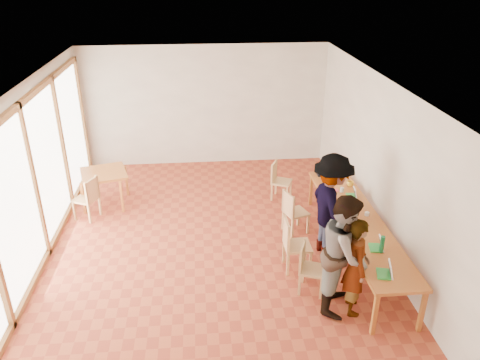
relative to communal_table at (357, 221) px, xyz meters
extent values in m
plane|color=#A84728|center=(-2.50, 0.49, -0.70)|extent=(8.00, 8.00, 0.00)
cube|color=beige|center=(-2.50, 4.49, 0.80)|extent=(6.00, 0.10, 3.00)
cube|color=beige|center=(-2.50, -3.51, 0.80)|extent=(6.00, 0.10, 3.00)
cube|color=beige|center=(0.50, 0.49, 0.80)|extent=(0.10, 8.00, 3.00)
cube|color=white|center=(-5.46, 0.49, 0.80)|extent=(0.10, 8.00, 3.00)
cube|color=white|center=(-2.50, 0.49, 2.32)|extent=(6.00, 8.00, 0.04)
cube|color=#A36624|center=(0.00, 0.00, 0.02)|extent=(0.80, 4.00, 0.05)
cube|color=#A36624|center=(-0.34, -1.94, -0.35)|extent=(0.06, 0.06, 0.70)
cube|color=#A36624|center=(-0.34, 1.94, -0.35)|extent=(0.06, 0.06, 0.70)
cube|color=#A36624|center=(0.34, -1.94, -0.35)|extent=(0.06, 0.06, 0.70)
cube|color=#A36624|center=(0.34, 1.94, -0.35)|extent=(0.06, 0.06, 0.70)
cube|color=#A36624|center=(-4.71, 2.36, 0.02)|extent=(0.90, 0.90, 0.05)
cube|color=#A36624|center=(-5.10, 1.97, -0.35)|extent=(0.05, 0.05, 0.70)
cube|color=#A36624|center=(-5.10, 2.75, -0.35)|extent=(0.05, 0.05, 0.70)
cube|color=#A36624|center=(-4.32, 1.97, -0.35)|extent=(0.05, 0.05, 0.70)
cube|color=#A36624|center=(-4.32, 2.75, -0.35)|extent=(0.05, 0.05, 0.70)
cube|color=tan|center=(-0.98, -0.92, -0.31)|extent=(0.50, 0.50, 0.04)
cube|color=tan|center=(-1.14, -0.85, -0.08)|extent=(0.18, 0.38, 0.41)
cube|color=tan|center=(-1.10, -0.30, -0.25)|extent=(0.44, 0.44, 0.04)
cube|color=tan|center=(-1.30, -0.30, 0.00)|extent=(0.04, 0.44, 0.46)
cube|color=tan|center=(-0.88, 0.88, -0.29)|extent=(0.52, 0.52, 0.04)
cube|color=tan|center=(-1.05, 0.82, -0.06)|extent=(0.18, 0.39, 0.42)
cube|color=tan|center=(-0.92, 2.27, -0.30)|extent=(0.52, 0.52, 0.04)
cube|color=tan|center=(-1.09, 2.34, -0.07)|extent=(0.19, 0.38, 0.42)
cube|color=tan|center=(-5.00, 1.80, -0.28)|extent=(0.55, 0.55, 0.04)
cube|color=tan|center=(-4.83, 1.72, -0.04)|extent=(0.21, 0.39, 0.44)
imported|color=gray|center=(-0.48, -1.40, 0.07)|extent=(0.44, 0.61, 1.55)
imported|color=gray|center=(-0.62, -1.27, 0.22)|extent=(1.01, 1.11, 1.85)
imported|color=gray|center=(-0.46, 0.10, 0.25)|extent=(0.84, 1.30, 1.90)
cube|color=green|center=(-0.14, -1.59, 0.06)|extent=(0.24, 0.29, 0.03)
cube|color=white|center=(-0.06, -1.62, 0.15)|extent=(0.13, 0.24, 0.21)
cube|color=green|center=(-0.03, -0.94, 0.06)|extent=(0.21, 0.27, 0.03)
cube|color=white|center=(0.06, -0.95, 0.15)|extent=(0.11, 0.23, 0.20)
cube|color=green|center=(0.13, 0.81, 0.06)|extent=(0.18, 0.23, 0.02)
cube|color=white|center=(0.20, 0.80, 0.14)|extent=(0.09, 0.20, 0.18)
imported|color=gold|center=(0.25, 1.25, 0.10)|extent=(0.17, 0.17, 0.10)
cylinder|color=#16733C|center=(0.03, -1.04, 0.19)|extent=(0.07, 0.07, 0.28)
cylinder|color=silver|center=(0.02, 1.01, 0.09)|extent=(0.07, 0.07, 0.09)
cylinder|color=white|center=(0.19, 0.08, 0.08)|extent=(0.08, 0.08, 0.06)
cube|color=#D73046|center=(-0.06, 1.07, 0.05)|extent=(0.05, 0.10, 0.01)
cube|color=black|center=(-0.19, 1.85, 0.09)|extent=(0.16, 0.26, 0.09)
camera|label=1|loc=(-2.65, -6.80, 4.09)|focal=35.00mm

